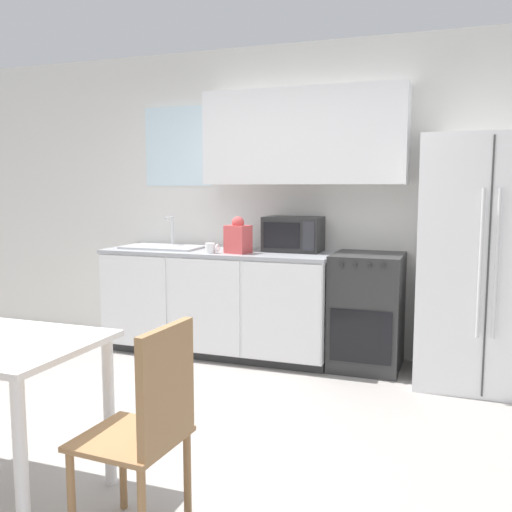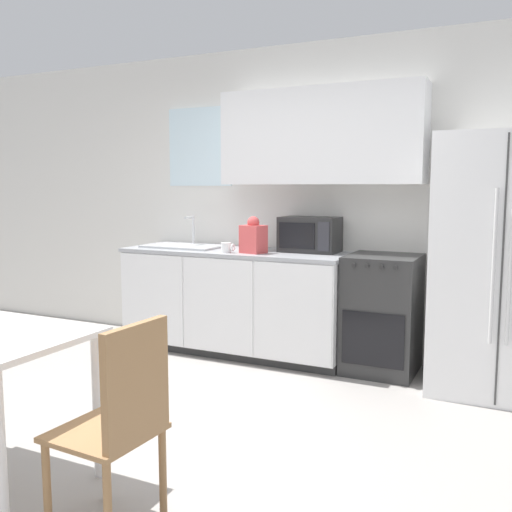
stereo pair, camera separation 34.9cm
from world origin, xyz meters
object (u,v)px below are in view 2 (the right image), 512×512
refrigerator (504,265)px  coffee_mug (227,248)px  microwave (310,234)px  dining_chair_side (122,415)px  oven_range (382,314)px

refrigerator → coffee_mug: 2.15m
refrigerator → coffee_mug: size_ratio=15.73×
microwave → coffee_mug: bearing=-150.0°
refrigerator → microwave: size_ratio=3.78×
microwave → coffee_mug: (-0.61, -0.35, -0.11)m
microwave → coffee_mug: 0.71m
refrigerator → dining_chair_side: refrigerator is taller
refrigerator → dining_chair_side: bearing=-117.6°
oven_range → dining_chair_side: size_ratio=1.01×
refrigerator → coffee_mug: (-2.15, -0.16, 0.04)m
dining_chair_side → coffee_mug: bearing=22.1°
oven_range → microwave: bearing=170.7°
coffee_mug → dining_chair_side: size_ratio=0.13×
refrigerator → coffee_mug: bearing=-175.8°
microwave → dining_chair_side: 2.81m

